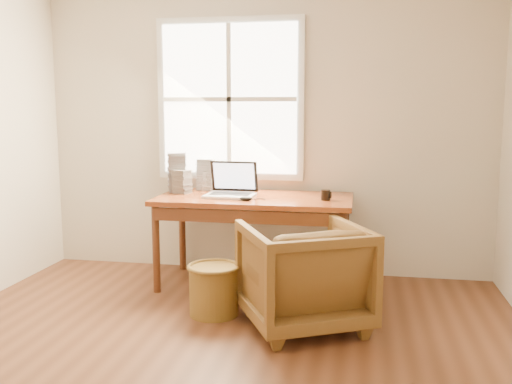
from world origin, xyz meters
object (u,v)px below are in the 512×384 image
at_px(wicker_stool, 214,291).
at_px(cd_stack_a, 206,175).
at_px(laptop, 230,179).
at_px(coffee_mug, 326,195).
at_px(armchair, 304,275).
at_px(desk, 255,199).

height_order(wicker_stool, cd_stack_a, cd_stack_a).
bearing_deg(laptop, wicker_stool, -84.93).
distance_m(wicker_stool, laptop, 0.99).
bearing_deg(cd_stack_a, laptop, -49.24).
distance_m(laptop, coffee_mug, 0.79).
xyz_separation_m(wicker_stool, coffee_mug, (0.75, 0.67, 0.61)).
height_order(wicker_stool, laptop, laptop).
distance_m(wicker_stool, cd_stack_a, 1.29).
relative_size(armchair, coffee_mug, 9.51).
bearing_deg(desk, armchair, -59.73).
xyz_separation_m(desk, wicker_stool, (-0.16, -0.74, -0.55)).
bearing_deg(wicker_stool, desk, 78.06).
relative_size(armchair, wicker_stool, 2.24).
xyz_separation_m(desk, cd_stack_a, (-0.49, 0.28, 0.16)).
height_order(laptop, coffee_mug, laptop).
height_order(desk, coffee_mug, coffee_mug).
bearing_deg(cd_stack_a, wicker_stool, -71.95).
relative_size(desk, armchair, 2.02).
bearing_deg(armchair, coffee_mug, -123.43).
distance_m(armchair, coffee_mug, 0.90).
xyz_separation_m(coffee_mug, cd_stack_a, (-1.08, 0.35, 0.10)).
bearing_deg(armchair, laptop, -75.51).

